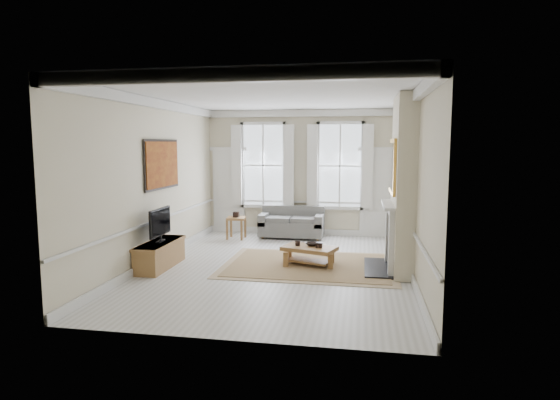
% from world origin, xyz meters
% --- Properties ---
extents(floor, '(7.20, 7.20, 0.00)m').
position_xyz_m(floor, '(0.00, 0.00, 0.00)').
color(floor, '#B7B5AD').
rests_on(floor, ground).
extents(ceiling, '(7.20, 7.20, 0.00)m').
position_xyz_m(ceiling, '(0.00, 0.00, 3.40)').
color(ceiling, white).
rests_on(ceiling, back_wall).
extents(back_wall, '(5.20, 0.00, 5.20)m').
position_xyz_m(back_wall, '(0.00, 3.60, 1.70)').
color(back_wall, beige).
rests_on(back_wall, floor).
extents(left_wall, '(0.00, 7.20, 7.20)m').
position_xyz_m(left_wall, '(-2.60, 0.00, 1.70)').
color(left_wall, beige).
rests_on(left_wall, floor).
extents(right_wall, '(0.00, 7.20, 7.20)m').
position_xyz_m(right_wall, '(2.60, 0.00, 1.70)').
color(right_wall, beige).
rests_on(right_wall, floor).
extents(window_left, '(1.26, 0.20, 2.20)m').
position_xyz_m(window_left, '(-1.05, 3.55, 1.90)').
color(window_left, '#B2BCC6').
rests_on(window_left, back_wall).
extents(window_right, '(1.26, 0.20, 2.20)m').
position_xyz_m(window_right, '(1.05, 3.55, 1.90)').
color(window_right, '#B2BCC6').
rests_on(window_right, back_wall).
extents(door_left, '(0.90, 0.08, 2.30)m').
position_xyz_m(door_left, '(-2.05, 3.56, 1.15)').
color(door_left, silver).
rests_on(door_left, floor).
extents(door_right, '(0.90, 0.08, 2.30)m').
position_xyz_m(door_right, '(2.05, 3.56, 1.15)').
color(door_right, silver).
rests_on(door_right, floor).
extents(painting, '(0.05, 1.66, 1.06)m').
position_xyz_m(painting, '(-2.56, 0.30, 2.05)').
color(painting, '#9D5D1B').
rests_on(painting, left_wall).
extents(chimney_breast, '(0.35, 1.70, 3.38)m').
position_xyz_m(chimney_breast, '(2.43, 0.20, 1.70)').
color(chimney_breast, beige).
rests_on(chimney_breast, floor).
extents(hearth, '(0.55, 1.50, 0.05)m').
position_xyz_m(hearth, '(2.00, 0.20, 0.03)').
color(hearth, black).
rests_on(hearth, floor).
extents(fireplace, '(0.21, 1.45, 1.33)m').
position_xyz_m(fireplace, '(2.20, 0.20, 0.73)').
color(fireplace, silver).
rests_on(fireplace, floor).
extents(mirror, '(0.06, 1.26, 1.06)m').
position_xyz_m(mirror, '(2.21, 0.20, 2.05)').
color(mirror, gold).
rests_on(mirror, chimney_breast).
extents(sofa, '(1.68, 0.82, 0.82)m').
position_xyz_m(sofa, '(-0.18, 3.11, 0.35)').
color(sofa, '#585856').
rests_on(sofa, floor).
extents(side_table, '(0.52, 0.52, 0.57)m').
position_xyz_m(side_table, '(-1.60, 2.66, 0.46)').
color(side_table, brown).
rests_on(side_table, floor).
extents(rug, '(3.50, 2.60, 0.02)m').
position_xyz_m(rug, '(0.61, 0.24, 0.01)').
color(rug, olive).
rests_on(rug, floor).
extents(coffee_table, '(1.20, 0.92, 0.40)m').
position_xyz_m(coffee_table, '(0.61, 0.24, 0.32)').
color(coffee_table, brown).
rests_on(coffee_table, rug).
extents(ceramic_pot_a, '(0.10, 0.10, 0.10)m').
position_xyz_m(ceramic_pot_a, '(0.36, 0.29, 0.45)').
color(ceramic_pot_a, black).
rests_on(ceramic_pot_a, coffee_table).
extents(ceramic_pot_b, '(0.15, 0.15, 0.10)m').
position_xyz_m(ceramic_pot_b, '(0.81, 0.19, 0.45)').
color(ceramic_pot_b, black).
rests_on(ceramic_pot_b, coffee_table).
extents(bowl, '(0.33, 0.33, 0.06)m').
position_xyz_m(bowl, '(0.66, 0.34, 0.43)').
color(bowl, black).
rests_on(bowl, coffee_table).
extents(tv_stand, '(0.47, 1.48, 0.53)m').
position_xyz_m(tv_stand, '(-2.34, -0.42, 0.26)').
color(tv_stand, brown).
rests_on(tv_stand, floor).
extents(tv, '(0.08, 0.90, 0.68)m').
position_xyz_m(tv, '(-2.32, -0.42, 0.92)').
color(tv, black).
rests_on(tv, tv_stand).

